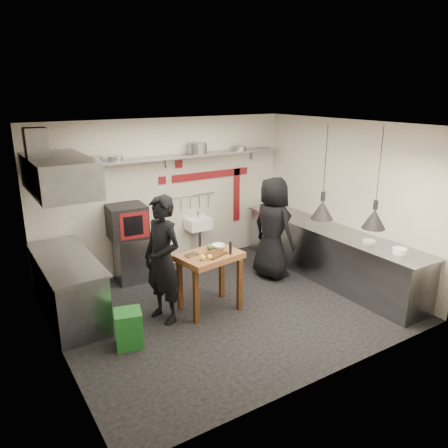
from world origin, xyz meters
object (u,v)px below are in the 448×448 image
combi_oven (127,221)px  oven_stand (134,258)px  green_bin (129,328)px  prep_table (210,282)px  chef_right (273,228)px  chef_left (163,260)px

combi_oven → oven_stand: bearing=-22.5°
oven_stand → green_bin: oven_stand is taller
oven_stand → prep_table: size_ratio=0.87×
prep_table → combi_oven: bearing=101.4°
combi_oven → prep_table: bearing=-64.6°
oven_stand → prep_table: 1.79m
combi_oven → green_bin: (-0.78, -2.02, -0.84)m
green_bin → prep_table: bearing=12.0°
chef_right → oven_stand: bearing=54.1°
oven_stand → green_bin: size_ratio=1.60×
green_bin → chef_right: bearing=14.8°
green_bin → combi_oven: bearing=69.0°
green_bin → chef_right: size_ratio=0.27×
oven_stand → chef_right: bearing=-23.8°
oven_stand → prep_table: (0.58, -1.69, 0.06)m
oven_stand → green_bin: bearing=-108.1°
oven_stand → chef_left: 1.69m
combi_oven → chef_left: chef_left is taller
combi_oven → chef_right: 2.56m
oven_stand → chef_right: size_ratio=0.44×
oven_stand → combi_oven: (-0.06, 0.03, 0.69)m
combi_oven → chef_left: (-0.08, -1.63, -0.15)m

